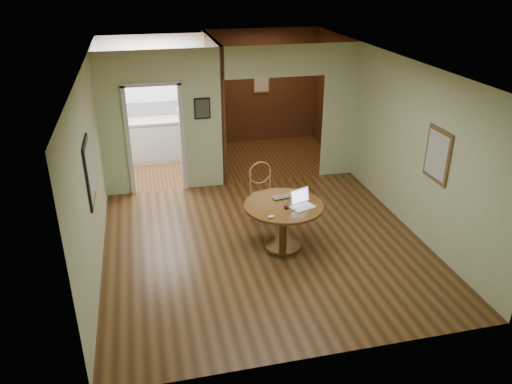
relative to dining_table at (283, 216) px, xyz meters
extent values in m
plane|color=#422A13|center=(-0.25, 0.11, -0.56)|extent=(5.00, 5.00, 0.00)
plane|color=white|center=(-0.25, 0.11, 2.14)|extent=(5.00, 5.00, 0.00)
plane|color=#B2BD92|center=(-0.25, -2.39, 0.79)|extent=(5.00, 0.00, 5.00)
plane|color=#B2BD92|center=(-2.75, 0.11, 0.79)|extent=(0.00, 5.00, 5.00)
plane|color=#B2BD92|center=(2.25, 0.11, 0.79)|extent=(0.00, 5.00, 5.00)
cube|color=#B2BD92|center=(-2.50, 2.61, 0.79)|extent=(0.50, 2.70, 0.04)
cube|color=#B2BD92|center=(-0.85, 2.61, 0.79)|extent=(0.80, 2.70, 0.04)
cube|color=#B2BD92|center=(1.90, 2.61, 0.79)|extent=(0.70, 2.70, 0.04)
plane|color=white|center=(-1.60, 4.61, 0.79)|extent=(2.70, 0.00, 2.70)
plane|color=#3D2511|center=(0.90, 5.11, 0.79)|extent=(2.70, 0.00, 2.70)
cube|color=#3D2511|center=(-0.45, 3.86, 0.79)|extent=(0.08, 2.50, 2.70)
cube|color=black|center=(-2.73, 0.11, 0.94)|extent=(0.03, 0.70, 0.90)
cube|color=brown|center=(2.23, -0.39, 0.94)|extent=(0.03, 0.60, 0.80)
cube|color=black|center=(-0.85, 2.59, 1.04)|extent=(0.30, 0.03, 0.40)
cube|color=silver|center=(0.90, 5.09, 0.89)|extent=(0.40, 0.03, 0.50)
cube|color=white|center=(-1.60, 4.59, 0.54)|extent=(2.00, 0.02, 0.32)
cylinder|color=brown|center=(0.00, 0.00, -0.54)|extent=(0.57, 0.57, 0.05)
cylinder|color=brown|center=(0.00, 0.00, -0.19)|extent=(0.12, 0.12, 0.66)
cylinder|color=brown|center=(0.00, 0.00, 0.18)|extent=(1.21, 1.21, 0.04)
cylinder|color=olive|center=(-0.08, 0.90, -0.08)|extent=(0.51, 0.51, 0.03)
cylinder|color=olive|center=(-0.22, 0.72, -0.32)|extent=(0.03, 0.03, 0.48)
cylinder|color=olive|center=(0.10, 0.77, -0.32)|extent=(0.03, 0.03, 0.48)
cylinder|color=olive|center=(-0.26, 1.04, -0.32)|extent=(0.03, 0.03, 0.48)
cylinder|color=olive|center=(0.05, 1.08, -0.32)|extent=(0.03, 0.03, 0.48)
cylinder|color=olive|center=(-0.28, 1.04, 0.12)|extent=(0.03, 0.03, 0.38)
cylinder|color=olive|center=(0.07, 1.09, 0.12)|extent=(0.03, 0.03, 0.38)
torus|color=olive|center=(-0.11, 1.07, 0.29)|extent=(0.41, 0.09, 0.41)
cube|color=white|center=(0.24, -0.16, 0.20)|extent=(0.40, 0.34, 0.02)
cube|color=silver|center=(0.24, -0.20, 0.21)|extent=(0.31, 0.22, 0.00)
cube|color=white|center=(0.24, -0.02, 0.32)|extent=(0.34, 0.17, 0.22)
cube|color=#8893AD|center=(0.24, -0.03, 0.32)|extent=(0.30, 0.14, 0.19)
imported|color=#ACACB1|center=(0.08, 0.18, 0.21)|extent=(0.41, 0.30, 0.03)
ellipsoid|color=white|center=(-0.30, -0.38, 0.22)|extent=(0.10, 0.06, 0.04)
cylinder|color=#0C155A|center=(0.03, -0.28, 0.20)|extent=(0.11, 0.08, 0.01)
cube|color=silver|center=(-1.60, 4.31, -0.11)|extent=(2.00, 0.55, 0.90)
cube|color=silver|center=(-1.60, 4.31, 0.36)|extent=(2.06, 0.60, 0.04)
sphere|color=#B20C0C|center=(-1.75, 4.02, -0.06)|extent=(0.03, 0.03, 0.03)
sphere|color=#B20C0C|center=(-0.75, 4.02, -0.06)|extent=(0.03, 0.03, 0.03)
ellipsoid|color=beige|center=(-1.05, 4.31, 0.55)|extent=(0.41, 0.38, 0.34)
camera|label=1|loc=(-1.96, -6.47, 3.55)|focal=35.00mm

